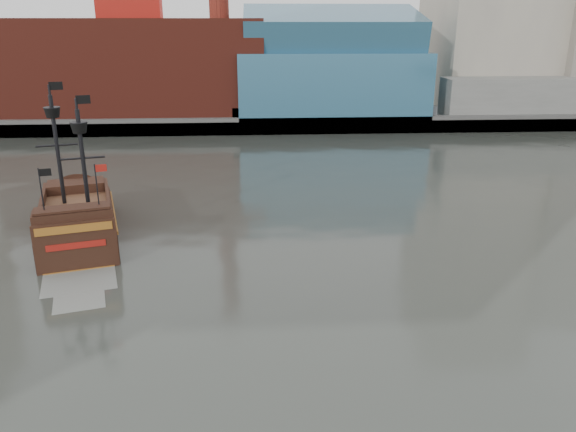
{
  "coord_description": "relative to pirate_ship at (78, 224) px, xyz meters",
  "views": [
    {
      "loc": [
        -2.9,
        -23.7,
        16.36
      ],
      "look_at": [
        -0.65,
        12.04,
        4.0
      ],
      "focal_mm": 35.0,
      "sensor_mm": 36.0,
      "label": 1
    }
  ],
  "objects": [
    {
      "name": "pirate_ship",
      "position": [
        0.0,
        0.0,
        0.0
      ],
      "size": [
        9.62,
        18.1,
        12.99
      ],
      "rotation": [
        0.0,
        0.0,
        0.27
      ],
      "color": "black",
      "rests_on": "ground"
    },
    {
      "name": "ground",
      "position": [
        16.97,
        -19.26,
        -1.18
      ],
      "size": [
        400.0,
        400.0,
        0.0
      ],
      "primitive_type": "plane",
      "color": "#282B25",
      "rests_on": "ground"
    },
    {
      "name": "promenade_far",
      "position": [
        16.97,
        72.74,
        -0.18
      ],
      "size": [
        220.0,
        60.0,
        2.0
      ],
      "primitive_type": "cube",
      "color": "slate",
      "rests_on": "ground"
    },
    {
      "name": "seawall",
      "position": [
        16.97,
        43.24,
        0.12
      ],
      "size": [
        220.0,
        1.0,
        2.6
      ],
      "primitive_type": "cube",
      "color": "#4C4C49",
      "rests_on": "ground"
    }
  ]
}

